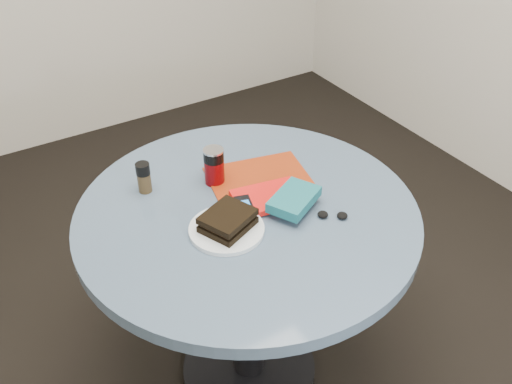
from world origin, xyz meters
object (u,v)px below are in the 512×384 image
red_book (268,197)px  headphones (333,215)px  soda_can (214,166)px  plate (227,230)px  table (248,251)px  pepper_grinder (144,177)px  sandwich (228,220)px  novel (294,199)px  mp3_player (244,205)px  magazine (259,179)px

red_book → headphones: bearing=-44.6°
soda_can → plate: bearing=-110.6°
table → plate: size_ratio=4.77×
soda_can → pepper_grinder: (-0.20, 0.07, -0.01)m
sandwich → headphones: sandwich is taller
red_book → soda_can: bearing=127.4°
novel → mp3_player: novel is taller
headphones → sandwich: bearing=159.7°
soda_can → sandwich: bearing=-109.5°
soda_can → headphones: (0.20, -0.33, -0.05)m
table → red_book: (0.07, 0.00, 0.18)m
soda_can → mp3_player: bearing=-90.5°
red_book → novel: 0.09m
novel → plate: bearing=148.1°
red_book → novel: bearing=-50.6°
sandwich → mp3_player: (0.08, 0.05, -0.01)m
soda_can → magazine: size_ratio=0.39×
plate → table: bearing=29.3°
table → magazine: size_ratio=3.28×
pepper_grinder → plate: bearing=-68.6°
novel → mp3_player: bearing=127.2°
headphones → magazine: bearing=106.2°
soda_can → red_book: bearing=-62.7°
pepper_grinder → magazine: size_ratio=0.32×
table → pepper_grinder: (-0.22, 0.24, 0.21)m
table → sandwich: bearing=-149.5°
plate → magazine: 0.27m
table → sandwich: (-0.10, -0.06, 0.20)m
pepper_grinder → red_book: (0.29, -0.24, -0.04)m
magazine → plate: bearing=-129.1°
soda_can → headphones: soda_can is taller
table → magazine: (0.11, 0.11, 0.17)m
mp3_player → headphones: 0.25m
sandwich → magazine: (0.20, 0.17, -0.03)m
magazine → table: bearing=-122.4°
soda_can → magazine: (0.12, -0.06, -0.06)m
plate → red_book: 0.18m
table → sandwich: sandwich is taller
table → sandwich: size_ratio=5.96×
pepper_grinder → magazine: pepper_grinder is taller
plate → red_book: (0.17, 0.06, 0.01)m
pepper_grinder → red_book: 0.38m
mp3_player → pepper_grinder: bearing=128.5°
soda_can → red_book: soda_can is taller
table → headphones: 0.30m
soda_can → novel: (0.13, -0.24, -0.02)m
headphones → plate: bearing=160.0°
plate → pepper_grinder: pepper_grinder is taller
plate → headphones: headphones is taller
sandwich → soda_can: soda_can is taller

